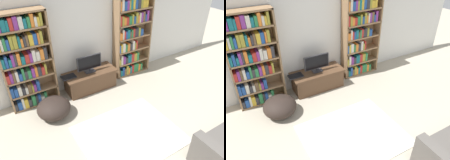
# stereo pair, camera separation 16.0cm
# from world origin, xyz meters

# --- Properties ---
(wall_back) EXTENTS (8.80, 0.06, 2.60)m
(wall_back) POSITION_xyz_m (0.00, 4.23, 1.30)
(wall_back) COLOR silver
(wall_back) RESTS_ON ground_plane
(bookshelf_left) EXTENTS (1.02, 0.30, 2.07)m
(bookshelf_left) POSITION_xyz_m (-1.45, 4.05, 1.06)
(bookshelf_left) COLOR #93704C
(bookshelf_left) RESTS_ON ground_plane
(bookshelf_right) EXTENTS (1.02, 0.30, 2.07)m
(bookshelf_right) POSITION_xyz_m (1.16, 4.05, 1.05)
(bookshelf_right) COLOR #93704C
(bookshelf_right) RESTS_ON ground_plane
(tv_stand) EXTENTS (1.26, 0.53, 0.47)m
(tv_stand) POSITION_xyz_m (-0.10, 3.90, 0.24)
(tv_stand) COLOR brown
(tv_stand) RESTS_ON ground_plane
(television) EXTENTS (0.61, 0.16, 0.43)m
(television) POSITION_xyz_m (-0.10, 3.91, 0.70)
(television) COLOR #2D2D33
(television) RESTS_ON tv_stand
(laptop) EXTENTS (0.33, 0.22, 0.03)m
(laptop) POSITION_xyz_m (-0.64, 3.94, 0.49)
(laptop) COLOR #28282D
(laptop) RESTS_ON tv_stand
(area_rug) EXTENTS (1.84, 1.53, 0.02)m
(area_rug) POSITION_xyz_m (-0.20, 2.13, 0.01)
(area_rug) COLOR beige
(area_rug) RESTS_ON ground_plane
(beanbag_ottoman) EXTENTS (0.69, 0.69, 0.41)m
(beanbag_ottoman) POSITION_xyz_m (-1.21, 3.39, 0.20)
(beanbag_ottoman) COLOR #2D231E
(beanbag_ottoman) RESTS_ON ground_plane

